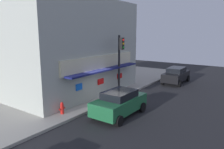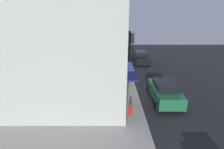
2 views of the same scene
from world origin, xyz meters
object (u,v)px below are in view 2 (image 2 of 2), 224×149
Objects in this scene: trash_can at (111,83)px; traffic_light at (130,50)px; pedestrian at (115,67)px; parked_car_black at (141,57)px; parked_car_green at (165,92)px; fire_hydrant at (130,110)px.

traffic_light is at bearing -53.53° from trash_can.
parked_car_black is (5.54, -3.60, -0.24)m from pedestrian.
traffic_light is 1.20× the size of parked_car_green.
parked_car_green reaches higher than trash_can.
fire_hydrant is 13.66m from parked_car_black.
parked_car_green is (-11.15, -0.13, -0.01)m from parked_car_black.
fire_hydrant is 0.19× the size of parked_car_green.
trash_can is (4.65, 1.24, 0.03)m from fire_hydrant.
pedestrian is at bearing 6.25° from fire_hydrant.
fire_hydrant is 7.90m from pedestrian.
trash_can is at bearing 155.44° from parked_car_black.
fire_hydrant is at bearing 175.09° from traffic_light.
traffic_light reaches higher than parked_car_black.
trash_can is 0.20× the size of parked_car_green.
parked_car_black reaches higher than trash_can.
traffic_light is 6.35× the size of fire_hydrant.
parked_car_green reaches higher than fire_hydrant.
traffic_light reaches higher than pedestrian.
pedestrian is at bearing 33.63° from parked_car_green.
pedestrian is (3.18, -0.38, 0.52)m from trash_can.
trash_can is (-1.30, 1.75, -2.72)m from traffic_light.
traffic_light is at bearing 163.26° from parked_car_black.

